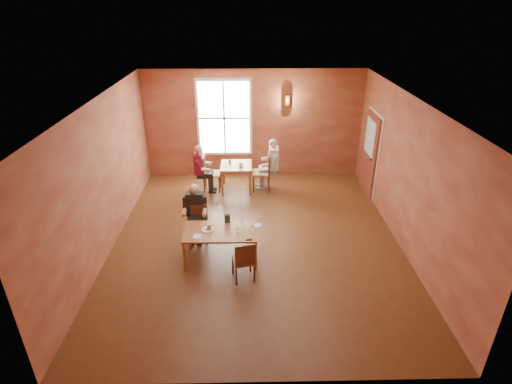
{
  "coord_description": "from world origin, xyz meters",
  "views": [
    {
      "loc": [
        -0.15,
        -7.2,
        4.72
      ],
      "look_at": [
        0.0,
        0.2,
        1.05
      ],
      "focal_mm": 28.0,
      "sensor_mm": 36.0,
      "label": 1
    }
  ],
  "objects_px": {
    "main_table": "(221,245)",
    "second_table": "(237,177)",
    "diner_main": "(198,218)",
    "chair_diner_white": "(261,172)",
    "chair_diner_main": "(199,225)",
    "diner_maroon": "(211,168)",
    "diner_white": "(262,166)",
    "chair_diner_maroon": "(212,173)",
    "chair_empty": "(243,260)"
  },
  "relations": [
    {
      "from": "chair_diner_white",
      "to": "diner_maroon",
      "type": "height_order",
      "value": "diner_maroon"
    },
    {
      "from": "main_table",
      "to": "diner_main",
      "type": "distance_m",
      "value": 0.84
    },
    {
      "from": "main_table",
      "to": "chair_diner_main",
      "type": "relative_size",
      "value": 1.75
    },
    {
      "from": "second_table",
      "to": "diner_white",
      "type": "height_order",
      "value": "diner_white"
    },
    {
      "from": "diner_main",
      "to": "diner_white",
      "type": "distance_m",
      "value": 2.91
    },
    {
      "from": "chair_diner_white",
      "to": "diner_white",
      "type": "relative_size",
      "value": 0.76
    },
    {
      "from": "diner_main",
      "to": "chair_diner_white",
      "type": "height_order",
      "value": "diner_main"
    },
    {
      "from": "diner_main",
      "to": "diner_maroon",
      "type": "height_order",
      "value": "diner_maroon"
    },
    {
      "from": "chair_diner_main",
      "to": "diner_main",
      "type": "distance_m",
      "value": 0.2
    },
    {
      "from": "chair_empty",
      "to": "chair_diner_white",
      "type": "height_order",
      "value": "chair_diner_white"
    },
    {
      "from": "diner_main",
      "to": "main_table",
      "type": "bearing_deg",
      "value": 128.88
    },
    {
      "from": "diner_main",
      "to": "diner_maroon",
      "type": "xyz_separation_m",
      "value": [
        0.05,
        2.54,
        0.03
      ]
    },
    {
      "from": "chair_diner_main",
      "to": "diner_main",
      "type": "height_order",
      "value": "diner_main"
    },
    {
      "from": "diner_main",
      "to": "chair_empty",
      "type": "relative_size",
      "value": 1.45
    },
    {
      "from": "diner_main",
      "to": "diner_white",
      "type": "height_order",
      "value": "diner_white"
    },
    {
      "from": "chair_empty",
      "to": "diner_maroon",
      "type": "xyz_separation_m",
      "value": [
        -0.89,
        3.76,
        0.22
      ]
    },
    {
      "from": "chair_diner_main",
      "to": "diner_maroon",
      "type": "height_order",
      "value": "diner_maroon"
    },
    {
      "from": "diner_white",
      "to": "main_table",
      "type": "bearing_deg",
      "value": 163.95
    },
    {
      "from": "chair_diner_main",
      "to": "second_table",
      "type": "relative_size",
      "value": 0.99
    },
    {
      "from": "main_table",
      "to": "diner_maroon",
      "type": "distance_m",
      "value": 3.21
    },
    {
      "from": "diner_white",
      "to": "chair_diner_maroon",
      "type": "xyz_separation_m",
      "value": [
        -1.33,
        0.0,
        -0.18
      ]
    },
    {
      "from": "chair_diner_main",
      "to": "diner_white",
      "type": "distance_m",
      "value": 2.9
    },
    {
      "from": "second_table",
      "to": "diner_maroon",
      "type": "distance_m",
      "value": 0.73
    },
    {
      "from": "diner_maroon",
      "to": "chair_diner_white",
      "type": "bearing_deg",
      "value": 90.0
    },
    {
      "from": "diner_white",
      "to": "diner_maroon",
      "type": "bearing_deg",
      "value": 90.0
    },
    {
      "from": "main_table",
      "to": "second_table",
      "type": "height_order",
      "value": "second_table"
    },
    {
      "from": "diner_maroon",
      "to": "diner_main",
      "type": "bearing_deg",
      "value": -1.13
    },
    {
      "from": "main_table",
      "to": "diner_maroon",
      "type": "relative_size",
      "value": 1.12
    },
    {
      "from": "diner_white",
      "to": "chair_diner_maroon",
      "type": "relative_size",
      "value": 1.36
    },
    {
      "from": "main_table",
      "to": "chair_diner_maroon",
      "type": "relative_size",
      "value": 1.43
    },
    {
      "from": "main_table",
      "to": "chair_diner_maroon",
      "type": "bearing_deg",
      "value": 97.55
    },
    {
      "from": "chair_diner_white",
      "to": "chair_diner_maroon",
      "type": "distance_m",
      "value": 1.3
    },
    {
      "from": "chair_diner_main",
      "to": "chair_empty",
      "type": "relative_size",
      "value": 0.97
    },
    {
      "from": "second_table",
      "to": "chair_diner_maroon",
      "type": "height_order",
      "value": "chair_diner_maroon"
    },
    {
      "from": "main_table",
      "to": "chair_diner_main",
      "type": "height_order",
      "value": "chair_diner_main"
    },
    {
      "from": "second_table",
      "to": "diner_white",
      "type": "distance_m",
      "value": 0.75
    },
    {
      "from": "diner_main",
      "to": "second_table",
      "type": "height_order",
      "value": "diner_main"
    },
    {
      "from": "chair_diner_maroon",
      "to": "diner_maroon",
      "type": "distance_m",
      "value": 0.14
    },
    {
      "from": "second_table",
      "to": "chair_empty",
      "type": "bearing_deg",
      "value": -86.82
    },
    {
      "from": "diner_maroon",
      "to": "second_table",
      "type": "bearing_deg",
      "value": 90.0
    },
    {
      "from": "second_table",
      "to": "diner_maroon",
      "type": "height_order",
      "value": "diner_maroon"
    },
    {
      "from": "diner_main",
      "to": "chair_empty",
      "type": "height_order",
      "value": "diner_main"
    },
    {
      "from": "second_table",
      "to": "chair_diner_maroon",
      "type": "distance_m",
      "value": 0.66
    },
    {
      "from": "chair_diner_white",
      "to": "diner_maroon",
      "type": "bearing_deg",
      "value": 90.0
    },
    {
      "from": "chair_diner_main",
      "to": "diner_main",
      "type": "relative_size",
      "value": 0.67
    },
    {
      "from": "chair_empty",
      "to": "chair_diner_white",
      "type": "relative_size",
      "value": 0.81
    },
    {
      "from": "chair_diner_maroon",
      "to": "diner_maroon",
      "type": "bearing_deg",
      "value": -90.0
    },
    {
      "from": "chair_diner_main",
      "to": "second_table",
      "type": "height_order",
      "value": "chair_diner_main"
    },
    {
      "from": "diner_main",
      "to": "diner_white",
      "type": "relative_size",
      "value": 0.89
    },
    {
      "from": "main_table",
      "to": "diner_white",
      "type": "bearing_deg",
      "value": 73.95
    }
  ]
}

